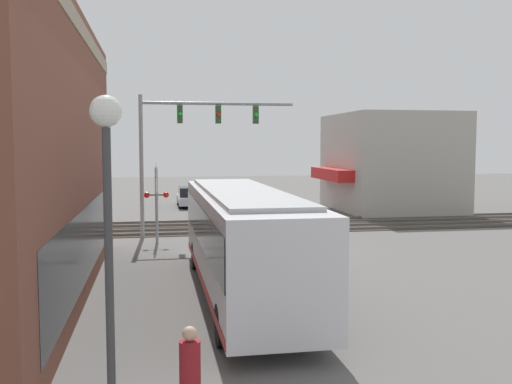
# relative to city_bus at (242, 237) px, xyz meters

# --- Properties ---
(ground_plane) EXTENTS (120.00, 120.00, 0.00)m
(ground_plane) POSITION_rel_city_bus_xyz_m (7.04, -2.80, -1.83)
(ground_plane) COLOR #605E5B
(shop_building) EXTENTS (9.34, 8.88, 6.87)m
(shop_building) POSITION_rel_city_bus_xyz_m (21.48, -14.11, 1.60)
(shop_building) COLOR #B2ADA3
(shop_building) RESTS_ON ground
(city_bus) EXTENTS (12.48, 2.59, 3.31)m
(city_bus) POSITION_rel_city_bus_xyz_m (0.00, 0.00, 0.00)
(city_bus) COLOR silver
(city_bus) RESTS_ON ground
(traffic_signal_gantry) EXTENTS (0.42, 7.83, 7.16)m
(traffic_signal_gantry) POSITION_rel_city_bus_xyz_m (11.70, 0.92, 3.49)
(traffic_signal_gantry) COLOR gray
(traffic_signal_gantry) RESTS_ON ground
(crossing_signal) EXTENTS (1.41, 1.18, 3.81)m
(crossing_signal) POSITION_rel_city_bus_xyz_m (10.13, 2.55, 0.47)
(crossing_signal) COLOR gray
(crossing_signal) RESTS_ON ground
(streetlamp) EXTENTS (0.44, 0.44, 5.35)m
(streetlamp) POSITION_rel_city_bus_xyz_m (-9.21, 3.29, 1.35)
(streetlamp) COLOR #38383A
(streetlamp) RESTS_ON ground
(rail_track_near) EXTENTS (2.60, 60.00, 0.15)m
(rail_track_near) POSITION_rel_city_bus_xyz_m (13.04, -2.80, -1.80)
(rail_track_near) COLOR #332D28
(rail_track_near) RESTS_ON ground
(rail_track_far) EXTENTS (2.60, 60.00, 0.15)m
(rail_track_far) POSITION_rel_city_bus_xyz_m (16.24, -2.80, -1.80)
(rail_track_far) COLOR #332D28
(rail_track_far) RESTS_ON ground
(parked_car_blue) EXTENTS (4.64, 1.82, 1.42)m
(parked_car_blue) POSITION_rel_city_bus_xyz_m (17.68, -2.60, -1.17)
(parked_car_blue) COLOR navy
(parked_car_blue) RESTS_ON ground
(parked_car_silver) EXTENTS (4.71, 1.82, 1.50)m
(parked_car_silver) POSITION_rel_city_bus_xyz_m (25.95, 0.00, -1.13)
(parked_car_silver) COLOR #B7B7BC
(parked_car_silver) RESTS_ON ground
(parked_car_white) EXTENTS (4.45, 1.82, 1.43)m
(parked_car_white) POSITION_rel_city_bus_xyz_m (32.70, -5.40, -1.17)
(parked_car_white) COLOR silver
(parked_car_white) RESTS_ON ground
(pedestrian_near_bus) EXTENTS (0.34, 0.34, 1.82)m
(pedestrian_near_bus) POSITION_rel_city_bus_xyz_m (-0.11, -1.93, -0.90)
(pedestrian_near_bus) COLOR #473828
(pedestrian_near_bus) RESTS_ON ground
(pedestrian_by_lamp) EXTENTS (0.34, 0.34, 1.83)m
(pedestrian_by_lamp) POSITION_rel_city_bus_xyz_m (-8.50, 2.14, -0.89)
(pedestrian_by_lamp) COLOR black
(pedestrian_by_lamp) RESTS_ON ground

